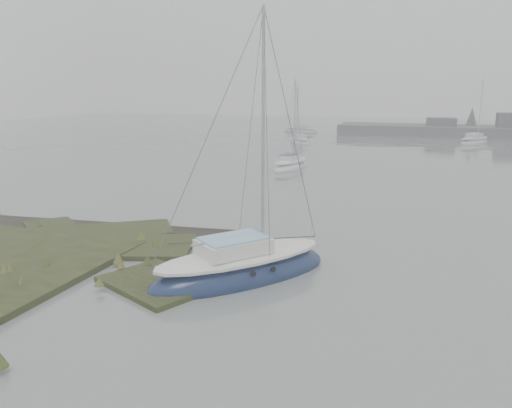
# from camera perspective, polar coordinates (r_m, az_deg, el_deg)

# --- Properties ---
(ground) EXTENTS (160.00, 160.00, 0.00)m
(ground) POSITION_cam_1_polar(r_m,az_deg,el_deg) (44.90, 8.04, 4.84)
(ground) COLOR slate
(ground) RESTS_ON ground
(sailboat_main) EXTENTS (5.84, 6.53, 9.35)m
(sailboat_main) POSITION_cam_1_polar(r_m,az_deg,el_deg) (16.74, -1.73, -7.50)
(sailboat_main) COLOR #121E3E
(sailboat_main) RESTS_ON ground
(sailboat_white) EXTENTS (2.51, 5.62, 7.66)m
(sailboat_white) POSITION_cam_1_polar(r_m,az_deg,el_deg) (40.42, 3.98, 4.40)
(sailboat_white) COLOR silver
(sailboat_white) RESTS_ON ground
(sailboat_far_a) EXTENTS (4.08, 5.14, 7.10)m
(sailboat_far_a) POSITION_cam_1_polar(r_m,az_deg,el_deg) (60.33, 4.96, 7.12)
(sailboat_far_a) COLOR silver
(sailboat_far_a) RESTS_ON ground
(sailboat_far_b) EXTENTS (4.48, 6.00, 8.19)m
(sailboat_far_b) POSITION_cam_1_polar(r_m,az_deg,el_deg) (64.97, 23.69, 6.53)
(sailboat_far_b) COLOR silver
(sailboat_far_b) RESTS_ON ground
(sailboat_far_c) EXTENTS (5.62, 2.84, 7.58)m
(sailboat_far_c) POSITION_cam_1_polar(r_m,az_deg,el_deg) (76.25, 5.16, 8.30)
(sailboat_far_c) COLOR #9EA3A8
(sailboat_far_c) RESTS_ON ground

